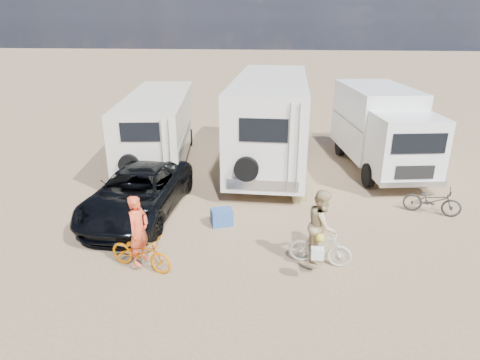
# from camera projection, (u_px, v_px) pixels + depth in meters

# --- Properties ---
(ground) EXTENTS (140.00, 140.00, 0.00)m
(ground) POSITION_uv_depth(u_px,v_px,m) (266.00, 255.00, 10.79)
(ground) COLOR #967B59
(ground) RESTS_ON ground
(rv_main) EXTENTS (2.97, 8.40, 3.55)m
(rv_main) POSITION_uv_depth(u_px,v_px,m) (270.00, 123.00, 16.69)
(rv_main) COLOR white
(rv_main) RESTS_ON ground
(rv_left) EXTENTS (3.21, 7.69, 2.76)m
(rv_left) POSITION_uv_depth(u_px,v_px,m) (159.00, 129.00, 17.35)
(rv_left) COLOR beige
(rv_left) RESTS_ON ground
(box_truck) EXTENTS (3.19, 6.37, 3.14)m
(box_truck) POSITION_uv_depth(u_px,v_px,m) (382.00, 131.00, 16.32)
(box_truck) COLOR white
(box_truck) RESTS_ON ground
(dark_suv) EXTENTS (2.66, 5.24, 1.42)m
(dark_suv) POSITION_uv_depth(u_px,v_px,m) (138.00, 192.00, 12.83)
(dark_suv) COLOR black
(dark_suv) RESTS_ON ground
(bike_man) EXTENTS (1.78, 1.09, 0.89)m
(bike_man) POSITION_uv_depth(u_px,v_px,m) (141.00, 252.00, 10.09)
(bike_man) COLOR #CD6300
(bike_man) RESTS_ON ground
(bike_woman) EXTENTS (1.59, 0.72, 0.92)m
(bike_woman) POSITION_uv_depth(u_px,v_px,m) (320.00, 248.00, 10.25)
(bike_woman) COLOR beige
(bike_woman) RESTS_ON ground
(rider_man) EXTENTS (0.59, 0.73, 1.73)m
(rider_man) POSITION_uv_depth(u_px,v_px,m) (139.00, 237.00, 9.93)
(rider_man) COLOR #ED512B
(rider_man) RESTS_ON ground
(rider_woman) EXTENTS (0.84, 0.99, 1.80)m
(rider_woman) POSITION_uv_depth(u_px,v_px,m) (321.00, 232.00, 10.09)
(rider_woman) COLOR tan
(rider_woman) RESTS_ON ground
(bike_parked) EXTENTS (1.78, 1.07, 0.88)m
(bike_parked) POSITION_uv_depth(u_px,v_px,m) (432.00, 201.00, 12.91)
(bike_parked) COLOR #232623
(bike_parked) RESTS_ON ground
(cooler) EXTENTS (0.73, 0.63, 0.49)m
(cooler) POSITION_uv_depth(u_px,v_px,m) (222.00, 217.00, 12.29)
(cooler) COLOR #2E5697
(cooler) RESTS_ON ground
(crate) EXTENTS (0.55, 0.55, 0.39)m
(crate) POSITION_uv_depth(u_px,v_px,m) (299.00, 194.00, 14.00)
(crate) COLOR olive
(crate) RESTS_ON ground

